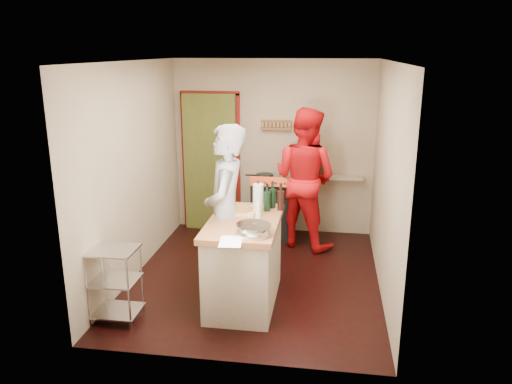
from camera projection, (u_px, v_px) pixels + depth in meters
The scene contains 10 objects.
floor at pixel (256, 277), 6.19m from camera, with size 3.50×3.50×0.00m, color black.
back_wall at pixel (232, 157), 7.66m from camera, with size 3.00×0.44×2.60m.
left_wall at pixel (133, 171), 6.05m from camera, with size 0.04×3.50×2.60m, color tan.
right_wall at pixel (387, 181), 5.62m from camera, with size 0.04×3.50×2.60m, color tan.
ceiling at pixel (255, 60), 5.47m from camera, with size 3.00×3.50×0.02m, color white.
stove at pixel (273, 208), 7.41m from camera, with size 0.60×0.63×1.00m.
wire_shelving at pixel (115, 281), 5.11m from camera, with size 0.48×0.40×0.80m.
island at pixel (244, 259), 5.47m from camera, with size 0.77×1.43×1.27m.
person_stripe at pixel (226, 212), 5.54m from camera, with size 0.72×0.47×1.96m, color #BCBBC1.
person_red at pixel (305, 178), 6.99m from camera, with size 0.96×0.75×1.97m, color red.
Camera 1 is at (0.85, -5.59, 2.73)m, focal length 35.00 mm.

